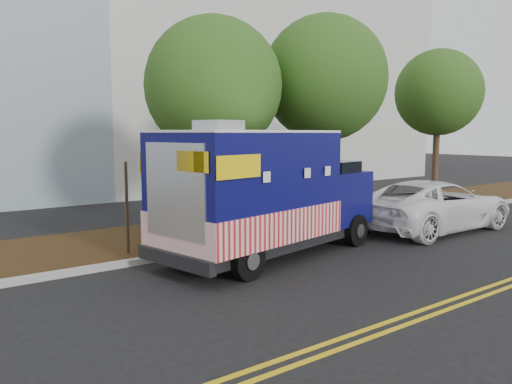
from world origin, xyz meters
TOP-DOWN VIEW (x-y plane):
  - ground at (0.00, 0.00)m, footprint 120.00×120.00m
  - curb at (0.00, 1.40)m, footprint 120.00×0.18m
  - mulch_strip at (0.00, 3.50)m, footprint 120.00×4.00m
  - centerline_near at (0.00, -4.45)m, footprint 120.00×0.10m
  - centerline_far at (0.00, -4.70)m, footprint 120.00×0.10m
  - tree_b at (2.03, 3.67)m, footprint 4.19×4.19m
  - tree_c at (6.16, 3.12)m, footprint 4.30×4.30m
  - tree_d at (12.14, 2.65)m, footprint 3.49×3.49m
  - sign_post at (-1.50, 2.04)m, footprint 0.06×0.06m
  - food_truck at (1.28, 0.21)m, footprint 6.70×3.53m
  - white_car at (7.80, -0.24)m, footprint 5.76×2.72m

SIDE VIEW (x-z plane):
  - ground at x=0.00m, z-range 0.00..0.00m
  - centerline_near at x=0.00m, z-range 0.00..0.01m
  - centerline_far at x=0.00m, z-range 0.00..0.01m
  - curb at x=0.00m, z-range 0.00..0.15m
  - mulch_strip at x=0.00m, z-range 0.00..0.15m
  - white_car at x=7.80m, z-range 0.00..1.59m
  - sign_post at x=-1.50m, z-range 0.00..2.40m
  - food_truck at x=1.28m, z-range -0.16..3.20m
  - tree_b at x=2.03m, z-range 1.19..7.79m
  - tree_d at x=12.14m, z-range 1.47..7.93m
  - tree_c at x=6.16m, z-range 1.39..8.48m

